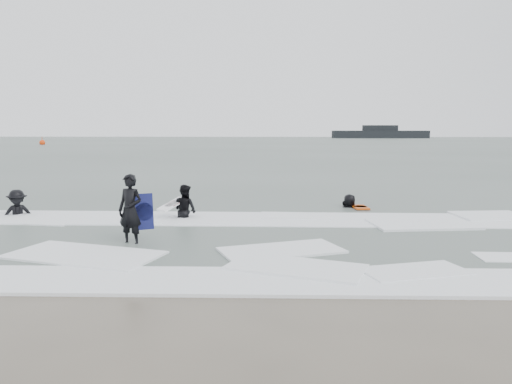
{
  "coord_description": "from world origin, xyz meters",
  "views": [
    {
      "loc": [
        0.63,
        -10.17,
        3.05
      ],
      "look_at": [
        0.0,
        5.0,
        1.1
      ],
      "focal_mm": 35.0,
      "sensor_mm": 36.0,
      "label": 1
    }
  ],
  "objects_px": {
    "surfer_wading": "(185,220)",
    "buoy": "(42,143)",
    "surfer_right_near": "(346,209)",
    "surfer_right_far": "(349,209)",
    "surfer_breaker": "(18,217)",
    "surfer_centre": "(131,245)",
    "vessel_horizon": "(380,133)"
  },
  "relations": [
    {
      "from": "surfer_wading",
      "to": "buoy",
      "type": "height_order",
      "value": "buoy"
    },
    {
      "from": "surfer_right_near",
      "to": "surfer_right_far",
      "type": "xyz_separation_m",
      "value": [
        0.14,
        0.01,
        0.0
      ]
    },
    {
      "from": "surfer_right_far",
      "to": "surfer_breaker",
      "type": "bearing_deg",
      "value": -0.78
    },
    {
      "from": "surfer_right_far",
      "to": "surfer_centre",
      "type": "bearing_deg",
      "value": 31.83
    },
    {
      "from": "surfer_right_far",
      "to": "buoy",
      "type": "relative_size",
      "value": 1.03
    },
    {
      "from": "surfer_right_far",
      "to": "surfer_right_near",
      "type": "bearing_deg",
      "value": -7.16
    },
    {
      "from": "surfer_centre",
      "to": "surfer_right_near",
      "type": "distance_m",
      "value": 8.97
    },
    {
      "from": "surfer_right_near",
      "to": "vessel_horizon",
      "type": "relative_size",
      "value": 0.05
    },
    {
      "from": "surfer_centre",
      "to": "buoy",
      "type": "relative_size",
      "value": 1.15
    },
    {
      "from": "vessel_horizon",
      "to": "surfer_centre",
      "type": "bearing_deg",
      "value": -104.02
    },
    {
      "from": "surfer_centre",
      "to": "surfer_right_near",
      "type": "height_order",
      "value": "surfer_centre"
    },
    {
      "from": "surfer_centre",
      "to": "surfer_wading",
      "type": "xyz_separation_m",
      "value": [
        0.74,
        3.71,
        0.0
      ]
    },
    {
      "from": "surfer_right_far",
      "to": "vessel_horizon",
      "type": "height_order",
      "value": "vessel_horizon"
    },
    {
      "from": "surfer_right_near",
      "to": "surfer_right_far",
      "type": "distance_m",
      "value": 0.14
    },
    {
      "from": "surfer_wading",
      "to": "vessel_horizon",
      "type": "bearing_deg",
      "value": -66.13
    },
    {
      "from": "surfer_right_far",
      "to": "buoy",
      "type": "distance_m",
      "value": 83.55
    },
    {
      "from": "surfer_centre",
      "to": "buoy",
      "type": "bearing_deg",
      "value": 136.62
    },
    {
      "from": "surfer_right_far",
      "to": "buoy",
      "type": "height_order",
      "value": "buoy"
    },
    {
      "from": "surfer_breaker",
      "to": "buoy",
      "type": "height_order",
      "value": "buoy"
    },
    {
      "from": "surfer_wading",
      "to": "surfer_right_near",
      "type": "bearing_deg",
      "value": -117.87
    },
    {
      "from": "surfer_right_near",
      "to": "vessel_horizon",
      "type": "xyz_separation_m",
      "value": [
        28.19,
        132.42,
        1.42
      ]
    },
    {
      "from": "surfer_wading",
      "to": "buoy",
      "type": "bearing_deg",
      "value": -23.57
    },
    {
      "from": "surfer_wading",
      "to": "vessel_horizon",
      "type": "distance_m",
      "value": 139.16
    },
    {
      "from": "surfer_centre",
      "to": "buoy",
      "type": "distance_m",
      "value": 85.72
    },
    {
      "from": "surfer_right_near",
      "to": "vessel_horizon",
      "type": "bearing_deg",
      "value": -130.02
    },
    {
      "from": "surfer_centre",
      "to": "surfer_breaker",
      "type": "relative_size",
      "value": 1.05
    },
    {
      "from": "surfer_breaker",
      "to": "surfer_right_far",
      "type": "bearing_deg",
      "value": -14.39
    },
    {
      "from": "surfer_breaker",
      "to": "surfer_right_near",
      "type": "bearing_deg",
      "value": -14.31
    },
    {
      "from": "surfer_breaker",
      "to": "vessel_horizon",
      "type": "height_order",
      "value": "vessel_horizon"
    },
    {
      "from": "surfer_breaker",
      "to": "surfer_right_far",
      "type": "height_order",
      "value": "surfer_breaker"
    },
    {
      "from": "surfer_right_far",
      "to": "vessel_horizon",
      "type": "bearing_deg",
      "value": -113.77
    },
    {
      "from": "surfer_wading",
      "to": "buoy",
      "type": "relative_size",
      "value": 1.06
    }
  ]
}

